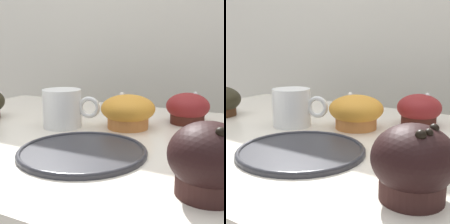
# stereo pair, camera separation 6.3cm
# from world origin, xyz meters

# --- Properties ---
(wall_back) EXTENTS (3.20, 0.10, 1.80)m
(wall_back) POSITION_xyz_m (0.00, 0.60, 0.90)
(wall_back) COLOR beige
(wall_back) RESTS_ON ground
(muffin_front_center) EXTENTS (0.12, 0.12, 0.08)m
(muffin_front_center) POSITION_xyz_m (0.03, 0.07, 0.93)
(muffin_front_center) COLOR #CA7A3B
(muffin_front_center) RESTS_ON display_counter
(muffin_back_left) EXTENTS (0.10, 0.10, 0.09)m
(muffin_back_left) POSITION_xyz_m (0.24, -0.17, 0.94)
(muffin_back_left) COLOR #341C19
(muffin_back_left) RESTS_ON display_counter
(muffin_front_left) EXTENTS (0.10, 0.10, 0.07)m
(muffin_front_left) POSITION_xyz_m (0.13, 0.17, 0.93)
(muffin_front_left) COLOR #461E16
(muffin_front_left) RESTS_ON display_counter
(coffee_cup) EXTENTS (0.12, 0.08, 0.08)m
(coffee_cup) POSITION_xyz_m (-0.10, 0.01, 0.94)
(coffee_cup) COLOR white
(coffee_cup) RESTS_ON display_counter
(serving_plate) EXTENTS (0.22, 0.22, 0.01)m
(serving_plate) POSITION_xyz_m (0.03, -0.12, 0.90)
(serving_plate) COLOR #2D2D33
(serving_plate) RESTS_ON display_counter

